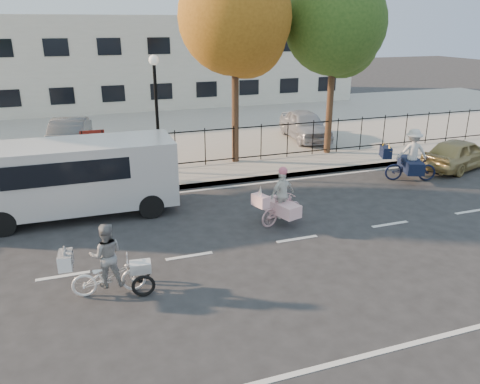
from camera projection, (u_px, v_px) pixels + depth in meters
name	position (u px, v px, depth m)	size (l,w,h in m)	color
ground	(189.00, 256.00, 11.78)	(120.00, 120.00, 0.00)	#333334
road_markings	(189.00, 256.00, 11.78)	(60.00, 9.52, 0.01)	silver
curb	(155.00, 190.00, 16.24)	(60.00, 0.10, 0.15)	#A8A399
sidewalk	(150.00, 181.00, 17.17)	(60.00, 2.20, 0.15)	#A8A399
parking_lot	(124.00, 131.00, 25.07)	(60.00, 15.60, 0.15)	#A8A399
iron_fence	(144.00, 152.00, 17.86)	(58.00, 0.06, 1.50)	black
building	(105.00, 61.00, 32.95)	(34.00, 10.00, 6.00)	silver
lamppost	(156.00, 94.00, 16.91)	(0.36, 0.36, 4.33)	black
street_sign	(93.00, 145.00, 16.76)	(0.85, 0.06, 1.80)	black
zebra_trike	(108.00, 267.00, 9.97)	(1.91, 0.77, 1.63)	white
unicorn_bike	(281.00, 203.00, 13.47)	(1.76, 1.27, 1.74)	beige
bull_bike	(411.00, 160.00, 17.20)	(2.15, 1.53, 1.94)	black
white_van	(72.00, 176.00, 13.92)	(6.33, 2.22, 2.24)	silver
gold_sedan	(459.00, 154.00, 18.66)	(1.47, 3.65, 1.24)	tan
lot_car_c	(69.00, 136.00, 20.61)	(1.47, 4.22, 1.39)	#505358
lot_car_d	(305.00, 125.00, 22.85)	(1.63, 4.06, 1.38)	#B0B1B9
tree_mid	(238.00, 23.00, 17.62)	(4.30, 4.30, 7.89)	#442D1D
tree_east	(337.00, 29.00, 19.02)	(4.13, 4.13, 7.58)	#442D1D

